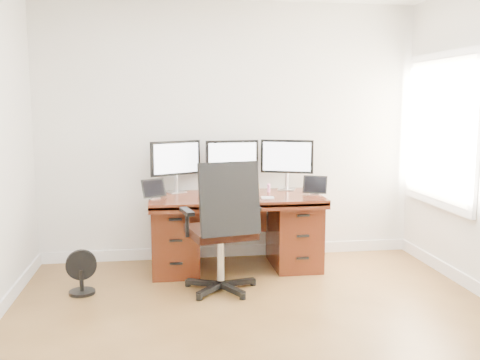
{
  "coord_description": "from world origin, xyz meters",
  "views": [
    {
      "loc": [
        -0.7,
        -3.37,
        1.67
      ],
      "look_at": [
        0.0,
        1.5,
        0.95
      ],
      "focal_mm": 40.0,
      "sensor_mm": 36.0,
      "label": 1
    }
  ],
  "objects": [
    {
      "name": "monitor_center",
      "position": [
        0.0,
        2.07,
        1.09
      ],
      "size": [
        0.55,
        0.16,
        0.53
      ],
      "rotation": [
        0.0,
        0.0,
        0.1
      ],
      "color": "silver",
      "rests_on": "desk"
    },
    {
      "name": "figurine_yellow",
      "position": [
        0.25,
        1.95,
        0.8
      ],
      "size": [
        0.04,
        0.04,
        0.09
      ],
      "color": "#DEC66B",
      "rests_on": "desk"
    },
    {
      "name": "tablet_left",
      "position": [
        -0.8,
        1.75,
        0.84
      ],
      "size": [
        0.24,
        0.17,
        0.19
      ],
      "rotation": [
        0.0,
        0.0,
        0.5
      ],
      "color": "silver",
      "rests_on": "desk"
    },
    {
      "name": "back_wall",
      "position": [
        0.0,
        2.25,
        1.35
      ],
      "size": [
        4.0,
        0.1,
        2.7
      ],
      "primitive_type": "cube",
      "color": "white",
      "rests_on": "ground"
    },
    {
      "name": "figurine_orange",
      "position": [
        -0.22,
        1.95,
        0.8
      ],
      "size": [
        0.04,
        0.04,
        0.09
      ],
      "color": "orange",
      "rests_on": "desk"
    },
    {
      "name": "figurine_purple",
      "position": [
        0.11,
        1.95,
        0.8
      ],
      "size": [
        0.04,
        0.04,
        0.09
      ],
      "color": "#7D5FE0",
      "rests_on": "desk"
    },
    {
      "name": "monitor_right",
      "position": [
        0.58,
        2.07,
        1.09
      ],
      "size": [
        0.53,
        0.22,
        0.53
      ],
      "rotation": [
        0.0,
        0.0,
        -0.36
      ],
      "color": "silver",
      "rests_on": "desk"
    },
    {
      "name": "desk",
      "position": [
        0.0,
        1.83,
        0.4
      ],
      "size": [
        1.7,
        0.8,
        0.75
      ],
      "color": "#4A1C0E",
      "rests_on": "ground"
    },
    {
      "name": "figurine_brown",
      "position": [
        -0.35,
        1.95,
        0.8
      ],
      "size": [
        0.04,
        0.04,
        0.09
      ],
      "color": "brown",
      "rests_on": "desk"
    },
    {
      "name": "office_chair",
      "position": [
        -0.21,
        1.15,
        0.39
      ],
      "size": [
        0.75,
        0.75,
        1.18
      ],
      "rotation": [
        0.0,
        0.0,
        0.21
      ],
      "color": "black",
      "rests_on": "ground"
    },
    {
      "name": "keyboard",
      "position": [
        0.04,
        1.59,
        0.76
      ],
      "size": [
        0.28,
        0.19,
        0.01
      ],
      "primitive_type": "cube",
      "rotation": [
        0.0,
        0.0,
        0.34
      ],
      "color": "white",
      "rests_on": "desk"
    },
    {
      "name": "floor_fan",
      "position": [
        -1.44,
        1.28,
        0.19
      ],
      "size": [
        0.27,
        0.23,
        0.39
      ],
      "rotation": [
        0.0,
        0.0,
        0.15
      ],
      "color": "black",
      "rests_on": "ground"
    },
    {
      "name": "trackpad",
      "position": [
        0.29,
        1.61,
        0.76
      ],
      "size": [
        0.13,
        0.13,
        0.01
      ],
      "primitive_type": "cube",
      "rotation": [
        0.0,
        0.0,
        -0.12
      ],
      "color": "silver",
      "rests_on": "desk"
    },
    {
      "name": "ground",
      "position": [
        0.0,
        0.0,
        0.0
      ],
      "size": [
        4.5,
        4.5,
        0.0
      ],
      "primitive_type": "plane",
      "color": "brown",
      "rests_on": "ground"
    },
    {
      "name": "figurine_blue",
      "position": [
        -0.13,
        1.95,
        0.8
      ],
      "size": [
        0.04,
        0.04,
        0.09
      ],
      "color": "#499CE2",
      "rests_on": "desk"
    },
    {
      "name": "figurine_pink",
      "position": [
        0.36,
        1.95,
        0.8
      ],
      "size": [
        0.04,
        0.04,
        0.09
      ],
      "color": "pink",
      "rests_on": "desk"
    },
    {
      "name": "monitor_left",
      "position": [
        -0.58,
        2.07,
        1.09
      ],
      "size": [
        0.51,
        0.28,
        0.53
      ],
      "rotation": [
        0.0,
        0.0,
        0.46
      ],
      "color": "silver",
      "rests_on": "desk"
    },
    {
      "name": "drawing_tablet",
      "position": [
        -0.25,
        1.58,
        0.76
      ],
      "size": [
        0.23,
        0.18,
        0.01
      ],
      "primitive_type": "cube",
      "rotation": [
        0.0,
        0.0,
        -0.27
      ],
      "color": "black",
      "rests_on": "desk"
    },
    {
      "name": "tablet_right",
      "position": [
        0.8,
        1.75,
        0.84
      ],
      "size": [
        0.25,
        0.16,
        0.19
      ],
      "rotation": [
        0.0,
        0.0,
        -0.45
      ],
      "color": "silver",
      "rests_on": "desk"
    },
    {
      "name": "phone",
      "position": [
        0.05,
        1.74,
        0.76
      ],
      "size": [
        0.14,
        0.11,
        0.01
      ],
      "primitive_type": "cube",
      "rotation": [
        0.0,
        0.0,
        0.42
      ],
      "color": "black",
      "rests_on": "desk"
    }
  ]
}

